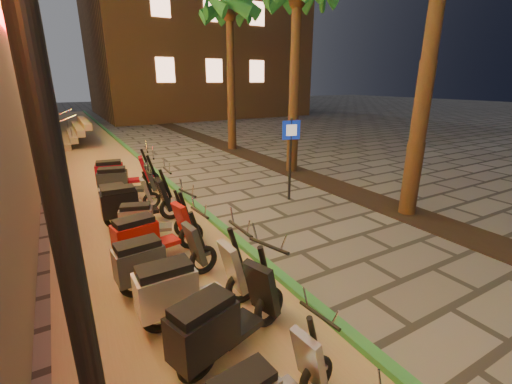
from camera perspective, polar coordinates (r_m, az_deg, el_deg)
ground at (r=5.88m, az=17.93°, el=-16.13°), size 120.00×120.00×0.00m
parking_strip at (r=13.55m, az=-24.12°, el=2.73°), size 3.40×60.00×0.01m
green_curb at (r=13.80m, az=-17.16°, el=3.96°), size 0.18×60.00×0.10m
planting_strip at (r=11.45m, az=11.81°, el=1.38°), size 1.20×40.00×0.02m
palm_d at (r=17.05m, az=-4.44°, el=27.19°), size 2.97×3.02×7.16m
pedestrian_sign at (r=9.40m, az=5.78°, el=7.31°), size 0.50×0.15×2.29m
scooter_5 at (r=4.26m, az=-5.74°, el=-20.74°), size 1.79×0.96×1.27m
scooter_6 at (r=4.89m, az=-11.53°, el=-15.33°), size 1.81×0.64×1.28m
scooter_7 at (r=5.71m, az=-16.29°, el=-10.89°), size 1.71×0.63×1.20m
scooter_8 at (r=6.57m, az=-17.24°, el=-6.92°), size 1.76×0.75×1.23m
scooter_9 at (r=7.46m, az=-17.45°, el=-4.45°), size 1.52×0.82×1.08m
scooter_10 at (r=8.28m, az=-19.88°, el=-1.81°), size 1.82×0.64×1.29m
scooter_11 at (r=9.23m, az=-21.34°, el=-0.67°), size 1.47×0.52×1.04m
scooter_12 at (r=10.11m, az=-21.13°, el=1.54°), size 1.82×0.86×1.28m
scooter_13 at (r=11.05m, az=-21.71°, el=2.81°), size 1.82×0.78×1.28m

